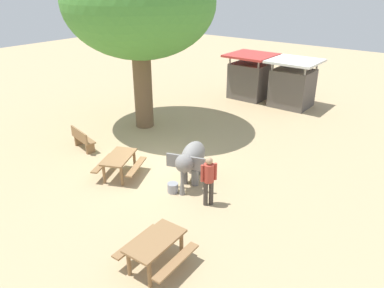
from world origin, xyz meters
name	(u,v)px	position (x,y,z in m)	size (l,w,h in m)	color
ground_plane	(158,168)	(0.00, 0.00, 0.00)	(60.00, 60.00, 0.00)	tan
elephant	(191,159)	(1.54, 0.03, 0.85)	(1.44, 1.93, 1.34)	slate
person_handler	(209,178)	(2.83, -0.79, 0.95)	(0.34, 0.43, 1.62)	#3F3833
shade_tree_main	(138,3)	(-3.42, 2.85, 5.49)	(6.70, 6.14, 7.91)	brown
wooden_bench	(82,139)	(-3.56, -0.62, 0.47)	(1.45, 0.69, 0.88)	olive
picnic_table_near	(156,246)	(3.37, -3.74, 0.59)	(1.54, 1.56, 0.78)	olive
picnic_table_far	(119,161)	(-0.68, -1.22, 0.59)	(1.97, 1.98, 0.78)	olive
market_stall_red	(250,78)	(-1.76, 9.86, 1.14)	(2.50, 2.50, 2.52)	#59514C
market_stall_white	(292,86)	(0.84, 9.86, 1.14)	(2.50, 2.50, 2.52)	#59514C
feed_bucket	(173,188)	(1.50, -0.91, 0.16)	(0.36, 0.36, 0.32)	gray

